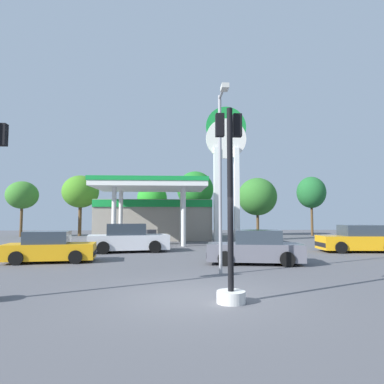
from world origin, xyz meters
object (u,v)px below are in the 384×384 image
tree_1 (81,192)px  tree_3 (195,190)px  tree_4 (257,197)px  car_1 (358,240)px  car_3 (255,248)px  station_pole_sign (226,157)px  tree_5 (311,193)px  tree_0 (22,195)px  car_0 (50,248)px  corner_streetlamp (221,163)px  car_2 (128,239)px  tree_2 (152,198)px  traffic_signal_1 (230,224)px

tree_1 → tree_3: 12.64m
tree_4 → car_1: bearing=-86.1°
car_3 → tree_3: tree_3 is taller
station_pole_sign → tree_3: size_ratio=1.59×
tree_4 → tree_5: (5.61, -1.45, 0.39)m
tree_1 → tree_5: 25.21m
car_3 → tree_0: size_ratio=0.75×
car_0 → car_1: (16.35, 3.59, 0.08)m
corner_streetlamp → car_1: bearing=39.6°
tree_4 → corner_streetlamp: bearing=-106.9°
station_pole_sign → tree_1: station_pole_sign is taller
car_2 → tree_3: 19.63m
car_0 → car_3: car_3 is taller
station_pole_sign → tree_2: 11.72m
tree_5 → tree_0: bearing=179.9°
tree_3 → tree_4: (6.95, -0.81, -0.82)m
tree_4 → car_0: bearing=-124.4°
car_3 → tree_4: bearing=75.5°
car_1 → tree_2: tree_2 is taller
corner_streetlamp → car_3: bearing=56.8°
car_2 → corner_streetlamp: corner_streetlamp is taller
traffic_signal_1 → tree_2: bearing=96.9°
car_2 → tree_1: tree_1 is taller
traffic_signal_1 → tree_4: size_ratio=0.73×
car_0 → tree_3: size_ratio=0.56×
station_pole_sign → tree_1: (-14.55, 9.45, -2.34)m
tree_3 → corner_streetlamp: (-0.93, -26.78, -1.20)m
tree_1 → tree_5: bearing=-3.4°
car_0 → tree_5: (20.70, 20.57, 4.07)m
tree_0 → station_pole_sign: bearing=-21.7°
car_2 → tree_0: 21.07m
car_3 → traffic_signal_1: traffic_signal_1 is taller
tree_4 → tree_3: bearing=173.3°
car_0 → car_2: size_ratio=0.83×
car_1 → traffic_signal_1: bearing=-129.9°
car_0 → corner_streetlamp: corner_streetlamp is taller
car_1 → tree_0: size_ratio=0.78×
car_2 → tree_1: 19.55m
car_0 → tree_5: tree_5 is taller
tree_1 → traffic_signal_1: bearing=-69.1°
tree_1 → tree_2: bearing=-2.6°
tree_5 → tree_1: bearing=176.6°
station_pole_sign → car_1: 12.72m
tree_3 → car_3: bearing=-87.7°
tree_0 → tree_3: (18.20, 2.21, 0.84)m
traffic_signal_1 → tree_2: tree_2 is taller
tree_0 → tree_1: tree_1 is taller
car_0 → tree_1: size_ratio=0.62×
car_0 → tree_1: 22.89m
tree_1 → tree_0: bearing=-165.6°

